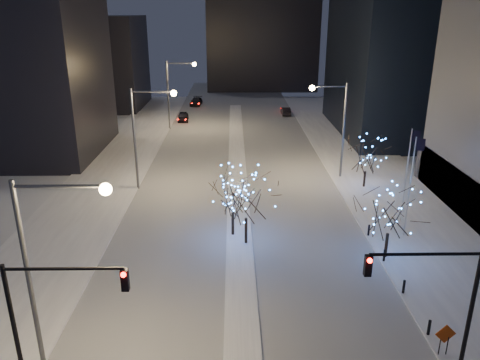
{
  "coord_description": "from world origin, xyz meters",
  "views": [
    {
      "loc": [
        -0.43,
        -17.02,
        16.87
      ],
      "look_at": [
        0.05,
        15.6,
        5.0
      ],
      "focal_mm": 35.0,
      "sensor_mm": 36.0,
      "label": 1
    }
  ],
  "objects_px": {
    "traffic_signal_west": "(47,311)",
    "holiday_tree_plaza_far": "(367,155)",
    "car_near": "(183,117)",
    "car_mid": "(286,111)",
    "street_lamp_w_near": "(47,252)",
    "car_far": "(196,102)",
    "holiday_tree_median_far": "(233,197)",
    "holiday_tree_plaza_near": "(390,213)",
    "holiday_tree_median_near": "(246,196)",
    "construction_sign": "(445,337)",
    "street_lamp_east": "(336,118)",
    "street_lamp_w_far": "(175,86)",
    "street_lamp_w_mid": "(145,125)",
    "traffic_signal_east": "(440,294)"
  },
  "relations": [
    {
      "from": "holiday_tree_plaza_far",
      "to": "street_lamp_east",
      "type": "bearing_deg",
      "value": 130.32
    },
    {
      "from": "street_lamp_w_far",
      "to": "holiday_tree_median_far",
      "type": "relative_size",
      "value": 2.07
    },
    {
      "from": "street_lamp_w_far",
      "to": "car_near",
      "type": "height_order",
      "value": "street_lamp_w_far"
    },
    {
      "from": "holiday_tree_median_near",
      "to": "street_lamp_east",
      "type": "bearing_deg",
      "value": 57.57
    },
    {
      "from": "street_lamp_east",
      "to": "holiday_tree_plaza_near",
      "type": "height_order",
      "value": "street_lamp_east"
    },
    {
      "from": "holiday_tree_plaza_near",
      "to": "holiday_tree_plaza_far",
      "type": "distance_m",
      "value": 14.4
    },
    {
      "from": "holiday_tree_plaza_far",
      "to": "car_far",
      "type": "bearing_deg",
      "value": 114.62
    },
    {
      "from": "street_lamp_w_near",
      "to": "car_near",
      "type": "height_order",
      "value": "street_lamp_w_near"
    },
    {
      "from": "holiday_tree_plaza_far",
      "to": "holiday_tree_median_far",
      "type": "bearing_deg",
      "value": -141.47
    },
    {
      "from": "holiday_tree_median_near",
      "to": "holiday_tree_plaza_far",
      "type": "relative_size",
      "value": 1.18
    },
    {
      "from": "street_lamp_w_mid",
      "to": "car_mid",
      "type": "xyz_separation_m",
      "value": [
        17.5,
        34.9,
        -5.84
      ]
    },
    {
      "from": "street_lamp_w_far",
      "to": "holiday_tree_plaza_far",
      "type": "xyz_separation_m",
      "value": [
        21.66,
        -25.11,
        -3.08
      ]
    },
    {
      "from": "street_lamp_w_near",
      "to": "street_lamp_east",
      "type": "xyz_separation_m",
      "value": [
        19.02,
        28.0,
        -0.05
      ]
    },
    {
      "from": "holiday_tree_median_far",
      "to": "traffic_signal_east",
      "type": "bearing_deg",
      "value": -58.43
    },
    {
      "from": "car_near",
      "to": "holiday_tree_median_far",
      "type": "xyz_separation_m",
      "value": [
        8.02,
        -41.09,
        2.63
      ]
    },
    {
      "from": "traffic_signal_west",
      "to": "car_near",
      "type": "distance_m",
      "value": 57.59
    },
    {
      "from": "street_lamp_w_near",
      "to": "traffic_signal_east",
      "type": "xyz_separation_m",
      "value": [
        17.88,
        -1.0,
        -1.74
      ]
    },
    {
      "from": "traffic_signal_west",
      "to": "holiday_tree_plaza_near",
      "type": "bearing_deg",
      "value": 33.78
    },
    {
      "from": "car_far",
      "to": "holiday_tree_plaza_far",
      "type": "relative_size",
      "value": 0.9
    },
    {
      "from": "traffic_signal_east",
      "to": "construction_sign",
      "type": "relative_size",
      "value": 3.84
    },
    {
      "from": "holiday_tree_median_near",
      "to": "holiday_tree_median_far",
      "type": "distance_m",
      "value": 1.86
    },
    {
      "from": "car_near",
      "to": "holiday_tree_median_far",
      "type": "height_order",
      "value": "holiday_tree_median_far"
    },
    {
      "from": "car_far",
      "to": "holiday_tree_plaza_near",
      "type": "height_order",
      "value": "holiday_tree_plaza_near"
    },
    {
      "from": "traffic_signal_west",
      "to": "holiday_tree_plaza_far",
      "type": "distance_m",
      "value": 34.25
    },
    {
      "from": "traffic_signal_west",
      "to": "holiday_tree_median_far",
      "type": "xyz_separation_m",
      "value": [
        7.94,
        16.36,
        -1.41
      ]
    },
    {
      "from": "street_lamp_w_far",
      "to": "street_lamp_east",
      "type": "height_order",
      "value": "same"
    },
    {
      "from": "street_lamp_w_near",
      "to": "traffic_signal_west",
      "type": "bearing_deg",
      "value": -76.04
    },
    {
      "from": "holiday_tree_median_near",
      "to": "holiday_tree_median_far",
      "type": "relative_size",
      "value": 1.3
    },
    {
      "from": "car_near",
      "to": "construction_sign",
      "type": "xyz_separation_m",
      "value": [
        18.82,
        -55.02,
        0.52
      ]
    },
    {
      "from": "construction_sign",
      "to": "car_far",
      "type": "bearing_deg",
      "value": 100.77
    },
    {
      "from": "car_far",
      "to": "holiday_tree_median_far",
      "type": "xyz_separation_m",
      "value": [
        6.88,
        -54.4,
        2.66
      ]
    },
    {
      "from": "car_mid",
      "to": "construction_sign",
      "type": "distance_m",
      "value": 59.51
    },
    {
      "from": "street_lamp_east",
      "to": "car_far",
      "type": "height_order",
      "value": "street_lamp_east"
    },
    {
      "from": "street_lamp_w_mid",
      "to": "car_far",
      "type": "xyz_separation_m",
      "value": [
        1.56,
        43.76,
        -5.81
      ]
    },
    {
      "from": "traffic_signal_west",
      "to": "holiday_tree_median_near",
      "type": "relative_size",
      "value": 1.12
    },
    {
      "from": "street_lamp_w_mid",
      "to": "traffic_signal_east",
      "type": "height_order",
      "value": "street_lamp_w_mid"
    },
    {
      "from": "traffic_signal_west",
      "to": "holiday_tree_plaza_far",
      "type": "bearing_deg",
      "value": 51.8
    },
    {
      "from": "street_lamp_east",
      "to": "car_mid",
      "type": "xyz_separation_m",
      "value": [
        -1.52,
        31.9,
        -5.8
      ]
    },
    {
      "from": "car_mid",
      "to": "holiday_tree_plaza_near",
      "type": "relative_size",
      "value": 0.74
    },
    {
      "from": "holiday_tree_plaza_far",
      "to": "construction_sign",
      "type": "distance_m",
      "value": 24.68
    },
    {
      "from": "car_mid",
      "to": "holiday_tree_plaza_far",
      "type": "relative_size",
      "value": 0.75
    },
    {
      "from": "car_near",
      "to": "street_lamp_w_near",
      "type": "bearing_deg",
      "value": -93.91
    },
    {
      "from": "car_near",
      "to": "car_mid",
      "type": "distance_m",
      "value": 17.65
    },
    {
      "from": "street_lamp_w_far",
      "to": "construction_sign",
      "type": "relative_size",
      "value": 5.48
    },
    {
      "from": "car_far",
      "to": "car_mid",
      "type": "bearing_deg",
      "value": -24.31
    },
    {
      "from": "car_far",
      "to": "holiday_tree_median_near",
      "type": "relative_size",
      "value": 0.76
    },
    {
      "from": "holiday_tree_plaza_far",
      "to": "car_near",
      "type": "bearing_deg",
      "value": 124.81
    },
    {
      "from": "street_lamp_w_near",
      "to": "construction_sign",
      "type": "distance_m",
      "value": 19.95
    },
    {
      "from": "car_mid",
      "to": "car_far",
      "type": "xyz_separation_m",
      "value": [
        -15.94,
        8.86,
        0.04
      ]
    },
    {
      "from": "car_far",
      "to": "car_near",
      "type": "bearing_deg",
      "value": -90.14
    }
  ]
}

